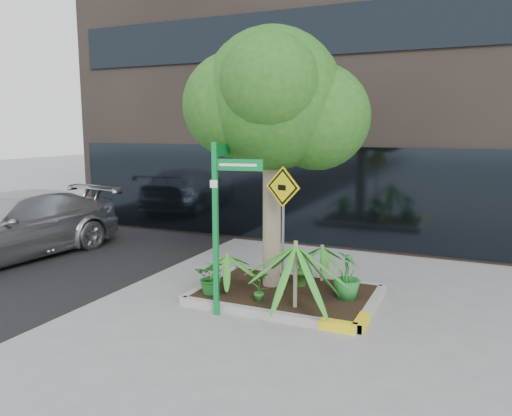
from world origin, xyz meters
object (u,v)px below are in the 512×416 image
at_px(cattle_sign, 283,209).
at_px(tree, 273,99).
at_px(street_sign_post, 220,210).
at_px(parked_car, 11,226).

bearing_deg(cattle_sign, tree, 144.77).
relative_size(tree, street_sign_post, 1.71).
bearing_deg(street_sign_post, tree, 65.58).
height_order(tree, street_sign_post, tree).
relative_size(parked_car, cattle_sign, 2.34).
height_order(street_sign_post, cattle_sign, street_sign_post).
bearing_deg(tree, parked_car, -177.87).
xyz_separation_m(street_sign_post, cattle_sign, (0.77, 0.94, -0.08)).
height_order(tree, parked_car, tree).
bearing_deg(parked_car, street_sign_post, -2.71).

